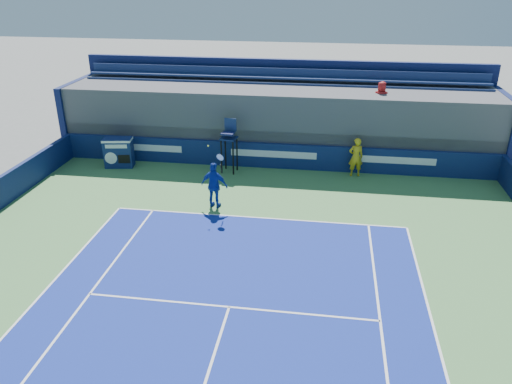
# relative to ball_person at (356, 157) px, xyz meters

# --- Properties ---
(ball_person) EXTENTS (0.72, 0.55, 1.79)m
(ball_person) POSITION_rel_ball_person_xyz_m (0.00, 0.00, 0.00)
(ball_person) COLOR gold
(ball_person) RESTS_ON apron
(back_hoarding) EXTENTS (20.40, 0.21, 1.20)m
(back_hoarding) POSITION_rel_ball_person_xyz_m (-3.74, 0.45, -0.30)
(back_hoarding) COLOR #0D1C4C
(back_hoarding) RESTS_ON ground
(match_clock) EXTENTS (1.42, 0.93, 1.40)m
(match_clock) POSITION_rel_ball_person_xyz_m (-10.96, -0.44, -0.16)
(match_clock) COLOR #101F52
(match_clock) RESTS_ON ground
(umpire_chair) EXTENTS (0.79, 0.79, 2.48)m
(umpire_chair) POSITION_rel_ball_person_xyz_m (-5.69, -0.32, 0.62)
(umpire_chair) COLOR black
(umpire_chair) RESTS_ON ground
(tennis_player) EXTENTS (1.14, 0.64, 2.57)m
(tennis_player) POSITION_rel_ball_person_xyz_m (-5.53, -4.08, 0.03)
(tennis_player) COLOR #122F9A
(tennis_player) RESTS_ON apron
(stadium_seating) EXTENTS (21.00, 4.05, 4.40)m
(stadium_seating) POSITION_rel_ball_person_xyz_m (-3.74, 2.50, 0.93)
(stadium_seating) COLOR #4A4A4E
(stadium_seating) RESTS_ON ground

